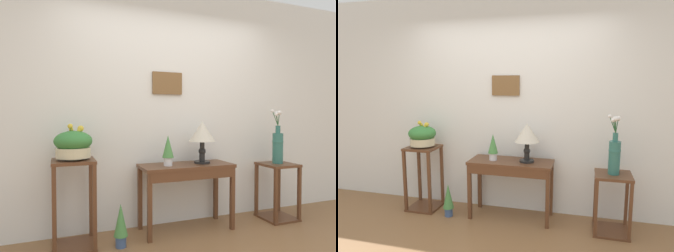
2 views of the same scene
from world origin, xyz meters
The scene contains 9 objects.
back_wall_with_art centered at (0.00, 1.48, 1.40)m, with size 9.00×0.13×2.80m.
console_table centered at (0.11, 1.15, 0.62)m, with size 1.02×0.43×0.73m.
table_lamp centered at (0.30, 1.18, 1.07)m, with size 0.30×0.30×0.47m.
potted_plant_on_console centered at (-0.12, 1.15, 0.91)m, with size 0.12×0.12×0.33m.
pedestal_stand_left centered at (-1.08, 1.15, 0.42)m, with size 0.39×0.39×0.85m.
planter_bowl_wide_left centered at (-1.08, 1.15, 1.00)m, with size 0.35×0.35×0.34m.
pedestal_stand_right centered at (1.30, 1.09, 0.34)m, with size 0.39×0.39×0.69m.
flower_vase_tall_right centered at (1.29, 1.09, 0.93)m, with size 0.15×0.15×0.66m.
potted_plant_floor centered at (-0.66, 0.99, 0.23)m, with size 0.13×0.13×0.42m.
Camera 1 is at (-1.21, -1.74, 1.26)m, focal length 31.05 mm.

